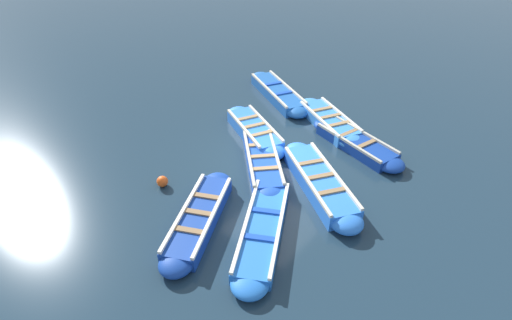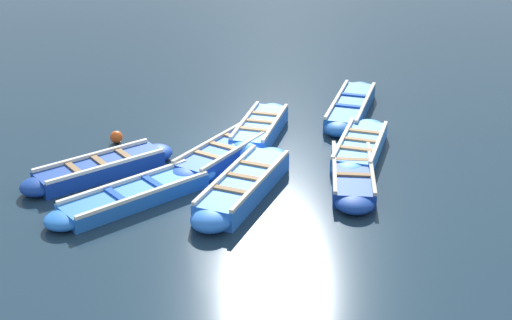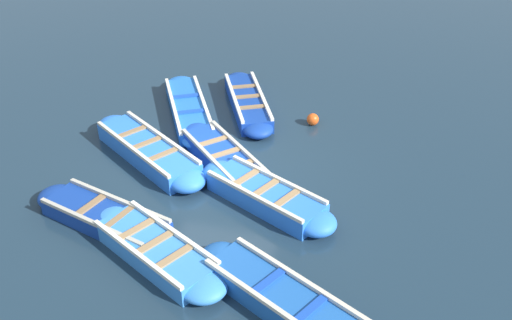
{
  "view_description": "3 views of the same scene",
  "coord_description": "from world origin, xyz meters",
  "views": [
    {
      "loc": [
        -5.41,
        7.56,
        6.61
      ],
      "look_at": [
        0.16,
        0.72,
        0.39
      ],
      "focal_mm": 28.0,
      "sensor_mm": 36.0,
      "label": 1
    },
    {
      "loc": [
        -14.3,
        2.55,
        6.72
      ],
      "look_at": [
        -0.39,
        -0.23,
        0.21
      ],
      "focal_mm": 50.0,
      "sensor_mm": 36.0,
      "label": 2
    },
    {
      "loc": [
        3.7,
        -9.96,
        7.25
      ],
      "look_at": [
        0.83,
        0.53,
        0.21
      ],
      "focal_mm": 42.0,
      "sensor_mm": 36.0,
      "label": 3
    }
  ],
  "objects": [
    {
      "name": "ground_plane",
      "position": [
        0.0,
        0.0,
        0.0
      ],
      "size": [
        120.0,
        120.0,
        0.0
      ],
      "primitive_type": "plane",
      "color": "#1C303F"
    },
    {
      "name": "boat_end_of_row",
      "position": [
        -0.11,
        -2.72,
        0.18
      ],
      "size": [
        3.32,
        2.32,
        0.41
      ],
      "color": "#3884E0",
      "rests_on": "ground"
    },
    {
      "name": "boat_alongside",
      "position": [
        2.43,
        -3.33,
        0.18
      ],
      "size": [
        3.78,
        2.5,
        0.42
      ],
      "color": "#1E59AD",
      "rests_on": "ground"
    },
    {
      "name": "boat_far_corner",
      "position": [
        -1.4,
        -2.11,
        0.16
      ],
      "size": [
        3.47,
        1.7,
        0.38
      ],
      "color": "navy",
      "rests_on": "ground"
    },
    {
      "name": "boat_outer_right",
      "position": [
        -1.45,
        2.45,
        0.15
      ],
      "size": [
        2.52,
        3.74,
        0.36
      ],
      "color": "blue",
      "rests_on": "ground"
    },
    {
      "name": "boat_near_quay",
      "position": [
        1.36,
        -0.68,
        0.2
      ],
      "size": [
        3.28,
        2.15,
        0.45
      ],
      "color": "blue",
      "rests_on": "ground"
    },
    {
      "name": "boat_drifting",
      "position": [
        -0.1,
        3.13,
        0.17
      ],
      "size": [
        2.19,
        3.47,
        0.4
      ],
      "color": "navy",
      "rests_on": "ground"
    },
    {
      "name": "boat_mid_row",
      "position": [
        0.17,
        0.41,
        0.17
      ],
      "size": [
        3.05,
        2.99,
        0.41
      ],
      "color": "#1947B7",
      "rests_on": "ground"
    },
    {
      "name": "boat_inner_gap",
      "position": [
        -1.58,
        0.26,
        0.21
      ],
      "size": [
        3.59,
        2.79,
        0.47
      ],
      "color": "blue",
      "rests_on": "ground"
    },
    {
      "name": "buoy_orange_near",
      "position": [
        1.66,
        2.75,
        0.15
      ],
      "size": [
        0.3,
        0.3,
        0.3
      ],
      "primitive_type": "sphere",
      "color": "#E05119",
      "rests_on": "ground"
    }
  ]
}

